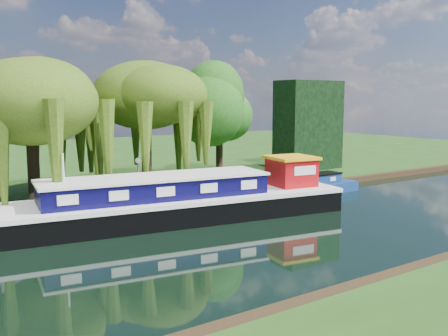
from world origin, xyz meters
TOP-DOWN VIEW (x-y plane):
  - ground at (0.00, 0.00)m, footprint 120.00×120.00m
  - far_bank at (0.00, 34.00)m, footprint 120.00×52.00m
  - dutch_barge at (0.42, 5.03)m, footprint 20.57×7.43m
  - narrowboat at (10.59, 6.22)m, footprint 10.95×2.02m
  - white_cruiser at (12.96, 6.05)m, footprint 2.91×2.61m
  - willow_left at (-5.87, 11.35)m, footprint 6.96×6.96m
  - willow_right at (1.95, 12.24)m, footprint 6.70×6.70m
  - tree_far_right at (9.19, 13.92)m, footprint 4.88×4.88m
  - conifer_hedge at (19.00, 14.00)m, footprint 6.00×3.00m
  - lamppost at (0.50, 10.50)m, footprint 0.36×0.36m
  - mooring_posts at (-0.50, 8.40)m, footprint 19.16×0.16m

SIDE VIEW (x-z plane):
  - ground at x=0.00m, z-range 0.00..0.00m
  - white_cruiser at x=12.96m, z-range -0.69..0.69m
  - far_bank at x=0.00m, z-range 0.00..0.45m
  - narrowboat at x=10.59m, z-range -0.23..1.36m
  - mooring_posts at x=-0.50m, z-range 0.45..1.45m
  - dutch_barge at x=0.42m, z-range -1.07..3.18m
  - lamppost at x=0.50m, z-range 1.14..3.70m
  - conifer_hedge at x=19.00m, z-range 0.45..8.45m
  - tree_far_right at x=9.19m, z-range 1.96..9.95m
  - willow_right at x=1.95m, z-range 2.32..10.48m
  - willow_left at x=-5.87m, z-range 2.34..10.68m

